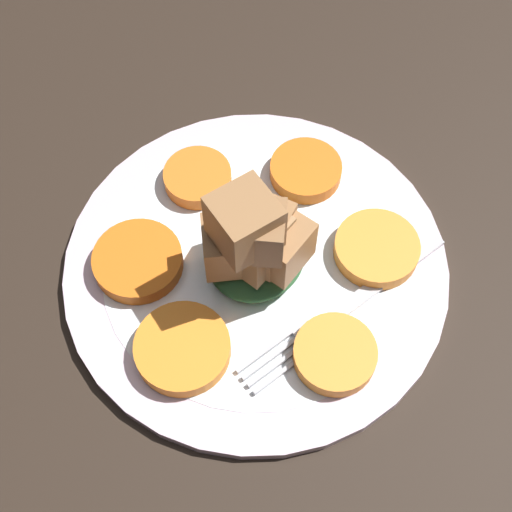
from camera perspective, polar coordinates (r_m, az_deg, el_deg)
name	(u,v)px	position (r cm, az deg, el deg)	size (l,w,h in cm)	color
table_slab	(256,275)	(57.94, 0.00, -1.50)	(120.00, 120.00, 2.00)	black
plate	(256,266)	(56.61, 0.00, -0.78)	(30.36, 30.36, 1.05)	silver
carrot_slice_0	(198,178)	(59.83, -4.69, 6.27)	(5.66, 5.66, 1.35)	orange
carrot_slice_1	(138,261)	(56.14, -9.43, -0.40)	(7.01, 7.01, 1.35)	orange
carrot_slice_2	(182,348)	(52.52, -5.90, -7.36)	(7.06, 7.06, 1.35)	orange
carrot_slice_3	(335,354)	(52.39, 6.33, -7.82)	(6.10, 6.10, 1.35)	orange
carrot_slice_4	(377,249)	(56.72, 9.62, 0.58)	(6.70, 6.70, 1.35)	orange
carrot_slice_5	(307,171)	(60.17, 4.10, 6.80)	(6.01, 6.01, 1.35)	orange
center_pile	(256,241)	(52.00, 0.03, 1.20)	(8.75, 8.15, 10.57)	#2D6033
fork	(342,310)	(54.38, 6.93, -4.35)	(18.38, 10.04, 0.40)	#B2B2B7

